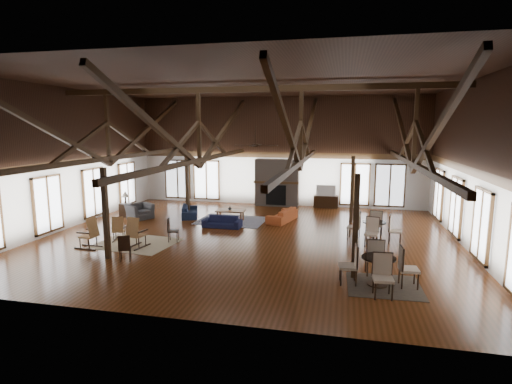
% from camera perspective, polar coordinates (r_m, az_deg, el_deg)
% --- Properties ---
extents(floor, '(16.00, 16.00, 0.00)m').
position_cam_1_polar(floor, '(15.99, -1.04, -6.50)').
color(floor, '#572A12').
rests_on(floor, ground).
extents(ceiling, '(16.00, 14.00, 0.02)m').
position_cam_1_polar(ceiling, '(15.48, -1.11, 15.40)').
color(ceiling, black).
rests_on(ceiling, wall_back).
extents(wall_back, '(16.00, 0.02, 6.00)m').
position_cam_1_polar(wall_back, '(22.30, 3.19, 5.79)').
color(wall_back, silver).
rests_on(wall_back, floor).
extents(wall_front, '(16.00, 0.02, 6.00)m').
position_cam_1_polar(wall_front, '(8.85, -11.83, 0.32)').
color(wall_front, silver).
rests_on(wall_front, floor).
extents(wall_left, '(0.02, 14.00, 6.00)m').
position_cam_1_polar(wall_left, '(19.00, -25.31, 4.32)').
color(wall_left, silver).
rests_on(wall_left, floor).
extents(wall_right, '(0.02, 14.00, 6.00)m').
position_cam_1_polar(wall_right, '(15.64, 28.78, 3.19)').
color(wall_right, silver).
rests_on(wall_right, floor).
extents(roof_truss, '(15.60, 14.07, 3.14)m').
position_cam_1_polar(roof_truss, '(15.40, -1.09, 8.08)').
color(roof_truss, black).
rests_on(roof_truss, wall_back).
extents(post_grid, '(8.16, 7.16, 3.05)m').
position_cam_1_polar(post_grid, '(15.65, -1.06, -1.12)').
color(post_grid, black).
rests_on(post_grid, floor).
extents(fireplace, '(2.50, 0.69, 2.60)m').
position_cam_1_polar(fireplace, '(22.14, 3.01, 1.32)').
color(fireplace, '#746458').
rests_on(fireplace, floor).
extents(ceiling_fan, '(1.60, 1.60, 0.75)m').
position_cam_1_polar(ceiling_fan, '(14.32, -0.08, 6.81)').
color(ceiling_fan, black).
rests_on(ceiling_fan, roof_truss).
extents(sofa_navy_front, '(1.70, 0.69, 0.49)m').
position_cam_1_polar(sofa_navy_front, '(17.56, -4.87, -4.27)').
color(sofa_navy_front, black).
rests_on(sofa_navy_front, floor).
extents(sofa_navy_left, '(1.97, 1.30, 0.54)m').
position_cam_1_polar(sofa_navy_left, '(19.90, -9.44, -2.69)').
color(sofa_navy_left, '#121B33').
rests_on(sofa_navy_left, floor).
extents(sofa_orange, '(2.15, 1.28, 0.59)m').
position_cam_1_polar(sofa_orange, '(18.66, 3.76, -3.30)').
color(sofa_orange, '#A84720').
rests_on(sofa_orange, floor).
extents(coffee_table, '(1.38, 0.76, 0.51)m').
position_cam_1_polar(coffee_table, '(18.67, -3.68, -2.78)').
color(coffee_table, brown).
rests_on(coffee_table, floor).
extents(vase, '(0.22, 0.22, 0.17)m').
position_cam_1_polar(vase, '(18.73, -3.76, -2.30)').
color(vase, '#B2B2B2').
rests_on(vase, coffee_table).
extents(armchair, '(1.38, 1.43, 0.71)m').
position_cam_1_polar(armchair, '(19.91, -16.29, -2.67)').
color(armchair, '#303033').
rests_on(armchair, floor).
extents(side_table_lamp, '(0.49, 0.49, 1.26)m').
position_cam_1_polar(side_table_lamp, '(20.60, -18.10, -2.03)').
color(side_table_lamp, black).
rests_on(side_table_lamp, floor).
extents(rocking_chair_a, '(0.61, 0.84, 0.97)m').
position_cam_1_polar(rocking_chair_a, '(16.32, -19.05, -5.05)').
color(rocking_chair_a, olive).
rests_on(rocking_chair_a, floor).
extents(rocking_chair_b, '(0.63, 0.97, 1.15)m').
position_cam_1_polar(rocking_chair_b, '(15.14, -16.88, -5.69)').
color(rocking_chair_b, olive).
rests_on(rocking_chair_b, floor).
extents(rocking_chair_c, '(0.91, 0.53, 1.15)m').
position_cam_1_polar(rocking_chair_c, '(15.66, -22.58, -5.53)').
color(rocking_chair_c, olive).
rests_on(rocking_chair_c, floor).
extents(side_chair_a, '(0.48, 0.48, 0.92)m').
position_cam_1_polar(side_chair_a, '(15.63, -12.06, -5.05)').
color(side_chair_a, black).
rests_on(side_chair_a, floor).
extents(side_chair_b, '(0.50, 0.50, 0.89)m').
position_cam_1_polar(side_chair_b, '(13.77, -18.26, -7.36)').
color(side_chair_b, black).
rests_on(side_chair_b, floor).
extents(cafe_table_near, '(2.17, 2.17, 1.13)m').
position_cam_1_polar(cafe_table_near, '(11.69, 17.08, -10.03)').
color(cafe_table_near, black).
rests_on(cafe_table_near, floor).
extents(cafe_table_far, '(2.09, 2.09, 1.07)m').
position_cam_1_polar(cafe_table_far, '(16.01, 16.52, -4.90)').
color(cafe_table_far, black).
rests_on(cafe_table_far, floor).
extents(cup_near, '(0.14, 0.14, 0.09)m').
position_cam_1_polar(cup_near, '(11.67, 17.47, -8.56)').
color(cup_near, '#B2B2B2').
rests_on(cup_near, cafe_table_near).
extents(cup_far, '(0.13, 0.13, 0.10)m').
position_cam_1_polar(cup_far, '(16.04, 16.73, -3.84)').
color(cup_far, '#B2B2B2').
rests_on(cup_far, cafe_table_far).
extents(tv_console, '(1.30, 0.49, 0.65)m').
position_cam_1_polar(tv_console, '(22.10, 9.95, -1.36)').
color(tv_console, black).
rests_on(tv_console, floor).
extents(television, '(1.04, 0.22, 0.59)m').
position_cam_1_polar(television, '(21.99, 9.94, 0.24)').
color(television, '#B2B2B2').
rests_on(television, tv_console).
extents(rug_tan, '(3.10, 2.56, 0.01)m').
position_cam_1_polar(rug_tan, '(15.87, -16.74, -7.01)').
color(rug_tan, tan).
rests_on(rug_tan, floor).
extents(rug_navy, '(3.22, 2.48, 0.01)m').
position_cam_1_polar(rug_navy, '(18.82, -3.48, -4.08)').
color(rug_navy, navy).
rests_on(rug_navy, floor).
extents(rug_dark, '(2.05, 1.87, 0.01)m').
position_cam_1_polar(rug_dark, '(11.88, 17.81, -12.63)').
color(rug_dark, black).
rests_on(rug_dark, floor).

